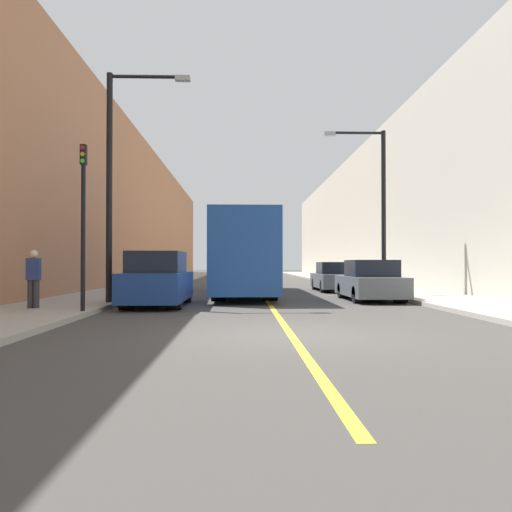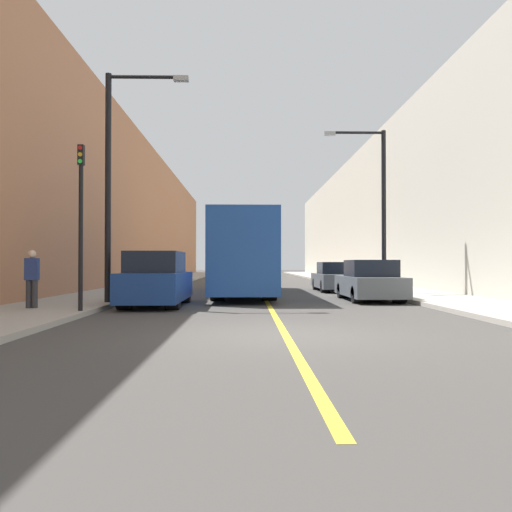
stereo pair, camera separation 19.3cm
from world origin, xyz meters
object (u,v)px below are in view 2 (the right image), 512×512
car_right_near (370,282)px  pedestrian (32,278)px  street_lamp_right (378,199)px  car_right_mid (334,278)px  bus (244,255)px  parked_suv_left (157,281)px  street_lamp_left (116,171)px  traffic_light (81,221)px

car_right_near → pedestrian: pedestrian is taller
street_lamp_right → car_right_mid: bearing=111.1°
pedestrian → street_lamp_right: bearing=31.9°
pedestrian → bus: bearing=54.6°
parked_suv_left → pedestrian: bearing=-145.2°
bus → car_right_mid: 5.35m
parked_suv_left → street_lamp_left: size_ratio=0.61×
traffic_light → car_right_mid: bearing=52.7°
bus → parked_suv_left: size_ratio=2.78×
parked_suv_left → street_lamp_left: 3.90m
street_lamp_right → car_right_near: bearing=-110.6°
parked_suv_left → car_right_mid: parked_suv_left is taller
street_lamp_right → pedestrian: 14.57m
parked_suv_left → car_right_near: (7.71, 2.22, -0.15)m
parked_suv_left → street_lamp_left: (-1.36, -0.09, 3.66)m
parked_suv_left → pedestrian: (-3.19, -2.22, 0.16)m
car_right_mid → street_lamp_right: street_lamp_right is taller
car_right_near → car_right_mid: (-0.18, 6.53, -0.02)m
street_lamp_left → pedestrian: size_ratio=4.56×
bus → pedestrian: (-6.08, -8.55, -0.81)m
street_lamp_right → traffic_light: (-10.36, -8.40, -1.71)m
bus → street_lamp_right: size_ratio=1.78×
parked_suv_left → street_lamp_right: 10.88m
street_lamp_right → pedestrian: size_ratio=4.32×
parked_suv_left → pedestrian: 3.89m
bus → pedestrian: bearing=-125.4°
traffic_light → pedestrian: 2.48m
car_right_mid → street_lamp_left: (-8.88, -8.84, 3.82)m
bus → car_right_mid: (4.64, 2.41, -1.14)m
parked_suv_left → car_right_mid: 11.54m
bus → traffic_light: size_ratio=2.85×
car_right_near → street_lamp_right: street_lamp_right is taller
car_right_mid → pedestrian: bearing=-134.3°
car_right_near → traffic_light: size_ratio=0.96×
bus → street_lamp_right: street_lamp_right is taller
car_right_mid → street_lamp_left: size_ratio=0.58×
bus → car_right_mid: bearing=27.5°
parked_suv_left → traffic_light: (-1.50, -3.11, 1.74)m
car_right_near → street_lamp_right: size_ratio=0.60×
street_lamp_left → street_lamp_right: bearing=27.8°
car_right_near → bus: bearing=139.5°
street_lamp_left → pedestrian: 4.48m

